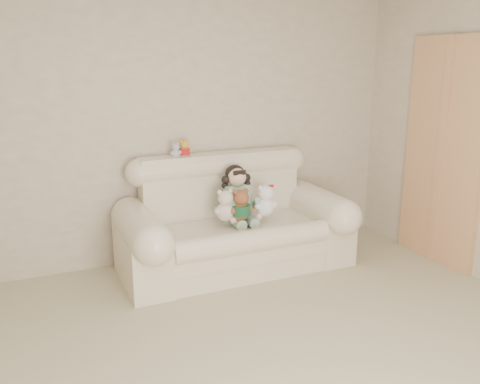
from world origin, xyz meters
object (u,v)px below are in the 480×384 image
(seated_child, at_px, (237,193))
(brown_teddy, at_px, (241,202))
(sofa, at_px, (236,214))
(white_cat, at_px, (265,197))
(cream_teddy, at_px, (225,202))

(seated_child, height_order, brown_teddy, seated_child)
(sofa, xyz_separation_m, seated_child, (0.04, 0.08, 0.18))
(seated_child, bearing_deg, brown_teddy, -110.06)
(seated_child, relative_size, brown_teddy, 1.60)
(white_cat, relative_size, cream_teddy, 1.03)
(seated_child, height_order, white_cat, seated_child)
(white_cat, bearing_deg, sofa, 150.70)
(sofa, distance_m, cream_teddy, 0.23)
(cream_teddy, bearing_deg, sofa, 31.79)
(cream_teddy, bearing_deg, brown_teddy, -18.99)
(seated_child, bearing_deg, sofa, -125.67)
(cream_teddy, bearing_deg, seated_child, 41.30)
(sofa, height_order, seated_child, sofa)
(sofa, relative_size, brown_teddy, 6.18)
(brown_teddy, relative_size, white_cat, 0.97)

